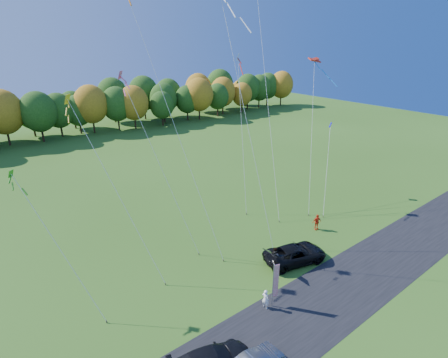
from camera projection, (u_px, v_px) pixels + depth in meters
ground at (270, 282)px, 27.91m from camera, size 160.00×160.00×0.00m
asphalt_strip at (309, 311)px, 24.97m from camera, size 90.00×6.00×0.01m
tree_line at (71, 138)px, 68.27m from camera, size 116.00×12.00×10.00m
black_suv at (295, 254)px, 30.24m from camera, size 6.03×3.94×1.54m
person_tailgate_a at (265, 299)px, 25.00m from camera, size 0.47×0.62×1.55m
person_tailgate_b at (275, 256)px, 29.69m from camera, size 0.70×0.88×1.76m
person_east at (317, 222)px, 35.32m from camera, size 1.07×0.70×1.69m
feather_flag at (275, 281)px, 24.68m from camera, size 0.47×0.17×3.62m
kite_delta_blue at (170, 112)px, 28.05m from camera, size 5.26×10.04×25.92m
kite_parafoil_orange at (265, 77)px, 38.10m from camera, size 8.04×13.17×28.64m
kite_delta_red at (242, 91)px, 30.72m from camera, size 2.49×9.52×23.59m
kite_parafoil_rainbow at (312, 134)px, 39.50m from camera, size 8.22×6.90×16.40m
kite_diamond_yellow at (118, 194)px, 26.67m from camera, size 3.90×7.81×14.66m
kite_diamond_green at (60, 249)px, 23.27m from camera, size 3.44×6.10×10.46m
kite_diamond_white at (242, 136)px, 37.89m from camera, size 3.02×5.34×16.99m
kite_diamond_pink at (162, 169)px, 29.62m from camera, size 3.94×6.16×16.05m
kite_diamond_blue_low at (327, 168)px, 39.71m from camera, size 6.40×5.09×9.15m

